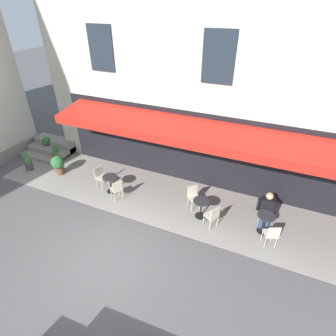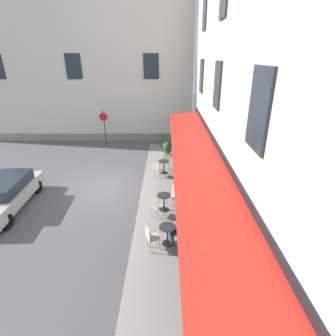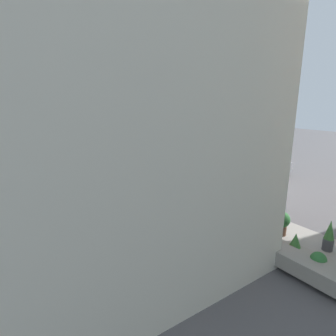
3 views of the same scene
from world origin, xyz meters
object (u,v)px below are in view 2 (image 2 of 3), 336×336
object	(u,v)px
cafe_chair_cream_back_row	(151,236)
parked_car_silver	(3,194)
cafe_chair_cream_kerbside	(158,168)
potted_plant_under_sign	(163,140)
potted_plant_entrance_right	(167,148)
potted_plant_entrance_left	(186,140)
cafe_chair_cream_corner_right	(185,230)
cafe_chair_cream_facing_street	(174,194)
cafe_chair_cream_near_door	(156,206)
cafe_chair_cream_corner_left	(167,160)
cafe_table_streetside	(164,165)
no_parking_sign	(104,122)
cafe_table_near_entrance	(168,233)
seated_patron_in_black	(179,227)
potted_plant_by_steps	(181,144)
cafe_table_far_end	(164,200)

from	to	relation	value
cafe_chair_cream_back_row	parked_car_silver	world-z (taller)	parked_car_silver
cafe_chair_cream_kerbside	potted_plant_under_sign	xyz separation A→B (m)	(5.04, -0.23, -0.02)
potted_plant_entrance_right	potted_plant_entrance_left	distance (m)	2.57
cafe_chair_cream_corner_right	cafe_chair_cream_facing_street	xyz separation A→B (m)	(2.62, 0.33, 0.00)
cafe_chair_cream_near_door	cafe_chair_cream_corner_left	bearing A→B (deg)	-5.21
cafe_chair_cream_corner_right	cafe_table_streetside	xyz separation A→B (m)	(6.03, 0.81, -0.06)
no_parking_sign	potted_plant_entrance_right	xyz separation A→B (m)	(-2.12, -4.59, -1.28)
cafe_chair_cream_kerbside	potted_plant_entrance_left	size ratio (longest dim) A/B	1.16
cafe_table_streetside	no_parking_sign	distance (m)	6.83
potted_plant_entrance_left	cafe_table_near_entrance	bearing A→B (deg)	172.49
cafe_table_near_entrance	potted_plant_entrance_right	world-z (taller)	potted_plant_entrance_right
cafe_chair_cream_near_door	no_parking_sign	world-z (taller)	no_parking_sign
potted_plant_entrance_left	potted_plant_entrance_right	bearing A→B (deg)	145.44
cafe_chair_cream_near_door	cafe_chair_cream_kerbside	bearing A→B (deg)	0.62
cafe_chair_cream_corner_right	cafe_table_near_entrance	bearing A→B (deg)	94.27
cafe_chair_cream_back_row	seated_patron_in_black	size ratio (longest dim) A/B	0.69
cafe_chair_cream_near_door	potted_plant_by_steps	xyz separation A→B (m)	(8.50, -1.51, -0.14)
cafe_chair_cream_kerbside	cafe_table_far_end	distance (m)	3.36
cafe_chair_cream_near_door	potted_plant_under_sign	size ratio (longest dim) A/B	0.84
no_parking_sign	potted_plant_entrance_left	world-z (taller)	no_parking_sign
cafe_table_near_entrance	cafe_table_far_end	distance (m)	2.22
cafe_table_near_entrance	cafe_chair_cream_corner_right	world-z (taller)	cafe_chair_cream_corner_right
cafe_table_streetside	potted_plant_under_sign	bearing A→B (deg)	1.44
cafe_chair_cream_back_row	potted_plant_under_sign	xyz separation A→B (m)	(10.85, -0.28, -0.02)
cafe_chair_cream_corner_left	cafe_table_streetside	bearing A→B (deg)	165.85
cafe_table_far_end	potted_plant_entrance_right	size ratio (longest dim) A/B	0.82
potted_plant_under_sign	parked_car_silver	bearing A→B (deg)	140.09
potted_plant_entrance_left	cafe_chair_cream_kerbside	bearing A→B (deg)	160.37
seated_patron_in_black	parked_car_silver	bearing A→B (deg)	72.33
potted_plant_by_steps	parked_car_silver	distance (m)	11.26
parked_car_silver	cafe_table_near_entrance	bearing A→B (deg)	-108.86
cafe_chair_cream_back_row	cafe_chair_cream_near_door	bearing A→B (deg)	-2.78
cafe_chair_cream_corner_left	cafe_chair_cream_facing_street	size ratio (longest dim) A/B	1.00
seated_patron_in_black	potted_plant_under_sign	distance (m)	10.59
cafe_table_near_entrance	no_parking_sign	bearing A→B (deg)	22.31
potted_plant_under_sign	potted_plant_by_steps	distance (m)	1.39
cafe_chair_cream_facing_street	cafe_chair_cream_kerbside	bearing A→B (deg)	16.02
cafe_chair_cream_kerbside	cafe_chair_cream_facing_street	xyz separation A→B (m)	(-2.88, -0.83, 0.00)
seated_patron_in_black	parked_car_silver	world-z (taller)	parked_car_silver
cafe_chair_cream_facing_street	potted_plant_entrance_right	bearing A→B (deg)	2.61
cafe_table_far_end	cafe_table_near_entrance	bearing A→B (deg)	-176.40
cafe_chair_cream_near_door	cafe_chair_cream_facing_street	bearing A→B (deg)	-38.67
cafe_chair_cream_back_row	potted_plant_by_steps	xyz separation A→B (m)	(10.45, -1.61, -0.14)
cafe_chair_cream_back_row	cafe_chair_cream_near_door	distance (m)	1.94
cafe_table_near_entrance	cafe_chair_cream_corner_right	bearing A→B (deg)	-85.73
cafe_chair_cream_corner_right	cafe_chair_cream_facing_street	world-z (taller)	same
cafe_chair_cream_near_door	potted_plant_under_sign	bearing A→B (deg)	-1.21
cafe_table_far_end	no_parking_sign	size ratio (longest dim) A/B	0.29
cafe_chair_cream_near_door	potted_plant_under_sign	world-z (taller)	potted_plant_under_sign
cafe_table_streetside	cafe_chair_cream_near_door	bearing A→B (deg)	176.07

